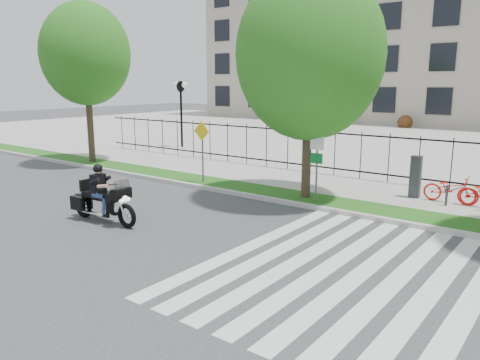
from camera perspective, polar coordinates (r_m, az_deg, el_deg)
The scene contains 13 objects.
ground at distance 13.63m, azimuth -6.06°, elevation -6.04°, with size 120.00×120.00×0.00m, color #38383B.
curb at distance 16.70m, azimuth 3.62°, elevation -2.37°, with size 60.00×0.20×0.15m, color #B1AEA7.
grass_verge at distance 17.40m, azimuth 5.17°, elevation -1.82°, with size 60.00×1.50×0.15m, color #1B5314.
sidewalk at distance 19.51m, azimuth 9.09°, elevation -0.42°, with size 60.00×3.50×0.15m, color gray.
plaza at distance 35.78m, azimuth 22.61°, elevation 4.33°, with size 80.00×34.00×0.10m, color gray.
crosswalk_stripes at distance 11.07m, azimuth 12.78°, elevation -10.56°, with size 5.70×8.00×0.01m, color silver, non-canonical shape.
iron_fence at distance 20.85m, azimuth 11.48°, elevation 3.29°, with size 30.00×0.06×2.00m, color black, non-canonical shape.
lamp_post_left at distance 29.96m, azimuth -7.22°, elevation 9.92°, with size 1.06×0.70×4.25m.
street_tree_0 at distance 25.06m, azimuth -18.31°, elevation 14.36°, with size 4.38×4.38×7.90m.
street_tree_1 at distance 16.44m, azimuth 8.47°, elevation 14.89°, with size 5.04×5.04×7.83m.
sign_pole_regulatory at distance 15.99m, azimuth 9.35°, elevation 2.95°, with size 0.50×0.09×2.50m.
sign_pole_warning at distance 18.94m, azimuth -4.63°, elevation 4.45°, with size 0.78×0.09×2.49m.
motorcycle_rider at distance 14.70m, azimuth -16.36°, elevation -2.26°, with size 2.77×0.82×2.14m.
Camera 1 is at (8.95, -9.39, 4.17)m, focal length 35.00 mm.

